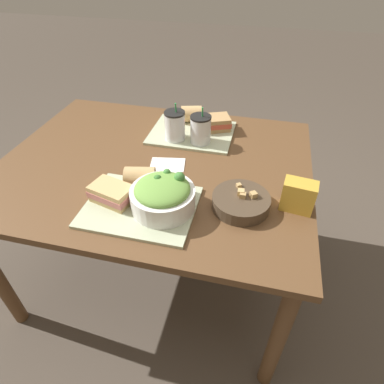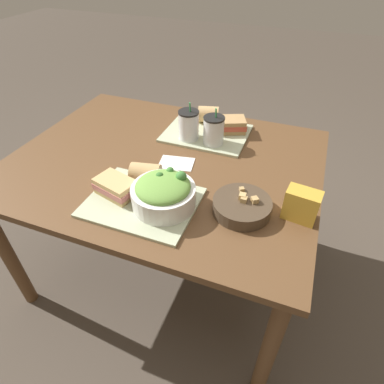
{
  "view_description": "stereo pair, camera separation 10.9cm",
  "coord_description": "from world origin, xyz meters",
  "px_view_note": "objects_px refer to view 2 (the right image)",
  "views": [
    {
      "loc": [
        0.43,
        -1.08,
        1.51
      ],
      "look_at": [
        0.23,
        -0.26,
        0.82
      ],
      "focal_mm": 30.0,
      "sensor_mm": 36.0,
      "label": 1
    },
    {
      "loc": [
        0.53,
        -1.05,
        1.51
      ],
      "look_at": [
        0.23,
        -0.26,
        0.82
      ],
      "focal_mm": 30.0,
      "sensor_mm": 36.0,
      "label": 2
    }
  ],
  "objects_px": {
    "soup_bowl": "(242,206)",
    "napkin_folded": "(176,163)",
    "baguette_far": "(209,114)",
    "chip_bag": "(301,205)",
    "baguette_near": "(146,173)",
    "salad_bowl": "(164,193)",
    "drink_cup_red": "(214,131)",
    "drink_cup_dark": "(189,126)",
    "sandwich_near": "(116,187)",
    "sandwich_far": "(231,125)"
  },
  "relations": [
    {
      "from": "soup_bowl",
      "to": "napkin_folded",
      "type": "bearing_deg",
      "value": 149.83
    },
    {
      "from": "baguette_far",
      "to": "chip_bag",
      "type": "distance_m",
      "value": 0.75
    },
    {
      "from": "soup_bowl",
      "to": "baguette_near",
      "type": "distance_m",
      "value": 0.39
    },
    {
      "from": "salad_bowl",
      "to": "drink_cup_red",
      "type": "bearing_deg",
      "value": 86.17
    },
    {
      "from": "baguette_far",
      "to": "salad_bowl",
      "type": "bearing_deg",
      "value": 169.71
    },
    {
      "from": "baguette_far",
      "to": "napkin_folded",
      "type": "height_order",
      "value": "baguette_far"
    },
    {
      "from": "baguette_near",
      "to": "drink_cup_dark",
      "type": "xyz_separation_m",
      "value": [
        0.03,
        0.37,
        0.02
      ]
    },
    {
      "from": "soup_bowl",
      "to": "baguette_near",
      "type": "relative_size",
      "value": 1.62
    },
    {
      "from": "soup_bowl",
      "to": "drink_cup_red",
      "type": "relative_size",
      "value": 1.2
    },
    {
      "from": "drink_cup_red",
      "to": "salad_bowl",
      "type": "bearing_deg",
      "value": -93.83
    },
    {
      "from": "drink_cup_red",
      "to": "soup_bowl",
      "type": "bearing_deg",
      "value": -59.27
    },
    {
      "from": "soup_bowl",
      "to": "napkin_folded",
      "type": "relative_size",
      "value": 1.29
    },
    {
      "from": "sandwich_near",
      "to": "baguette_far",
      "type": "distance_m",
      "value": 0.68
    },
    {
      "from": "drink_cup_red",
      "to": "sandwich_near",
      "type": "bearing_deg",
      "value": -114.88
    },
    {
      "from": "soup_bowl",
      "to": "napkin_folded",
      "type": "xyz_separation_m",
      "value": [
        -0.33,
        0.19,
        -0.02
      ]
    },
    {
      "from": "salad_bowl",
      "to": "chip_bag",
      "type": "bearing_deg",
      "value": 14.15
    },
    {
      "from": "baguette_far",
      "to": "sandwich_far",
      "type": "bearing_deg",
      "value": -127.1
    },
    {
      "from": "baguette_far",
      "to": "soup_bowl",
      "type": "bearing_deg",
      "value": -166.36
    },
    {
      "from": "napkin_folded",
      "to": "sandwich_near",
      "type": "bearing_deg",
      "value": -113.76
    },
    {
      "from": "chip_bag",
      "to": "drink_cup_red",
      "type": "bearing_deg",
      "value": 147.9
    },
    {
      "from": "salad_bowl",
      "to": "drink_cup_dark",
      "type": "height_order",
      "value": "drink_cup_dark"
    },
    {
      "from": "sandwich_far",
      "to": "napkin_folded",
      "type": "xyz_separation_m",
      "value": [
        -0.14,
        -0.34,
        -0.04
      ]
    },
    {
      "from": "baguette_near",
      "to": "sandwich_far",
      "type": "relative_size",
      "value": 0.75
    },
    {
      "from": "chip_bag",
      "to": "napkin_folded",
      "type": "bearing_deg",
      "value": 171.26
    },
    {
      "from": "baguette_near",
      "to": "napkin_folded",
      "type": "height_order",
      "value": "baguette_near"
    },
    {
      "from": "salad_bowl",
      "to": "chip_bag",
      "type": "relative_size",
      "value": 1.89
    },
    {
      "from": "sandwich_far",
      "to": "baguette_far",
      "type": "bearing_deg",
      "value": 135.17
    },
    {
      "from": "drink_cup_dark",
      "to": "chip_bag",
      "type": "relative_size",
      "value": 1.49
    },
    {
      "from": "baguette_near",
      "to": "sandwich_far",
      "type": "bearing_deg",
      "value": -32.84
    },
    {
      "from": "baguette_near",
      "to": "napkin_folded",
      "type": "distance_m",
      "value": 0.19
    },
    {
      "from": "baguette_far",
      "to": "napkin_folded",
      "type": "relative_size",
      "value": 0.74
    },
    {
      "from": "sandwich_near",
      "to": "baguette_far",
      "type": "xyz_separation_m",
      "value": [
        0.14,
        0.67,
        0.01
      ]
    },
    {
      "from": "salad_bowl",
      "to": "sandwich_far",
      "type": "distance_m",
      "value": 0.61
    },
    {
      "from": "drink_cup_dark",
      "to": "drink_cup_red",
      "type": "relative_size",
      "value": 1.04
    },
    {
      "from": "sandwich_near",
      "to": "sandwich_far",
      "type": "bearing_deg",
      "value": 81.59
    },
    {
      "from": "sandwich_near",
      "to": "drink_cup_dark",
      "type": "xyz_separation_m",
      "value": [
        0.1,
        0.48,
        0.03
      ]
    },
    {
      "from": "sandwich_near",
      "to": "baguette_near",
      "type": "relative_size",
      "value": 1.35
    },
    {
      "from": "drink_cup_red",
      "to": "baguette_near",
      "type": "bearing_deg",
      "value": -112.01
    },
    {
      "from": "chip_bag",
      "to": "salad_bowl",
      "type": "bearing_deg",
      "value": -158.24
    },
    {
      "from": "soup_bowl",
      "to": "sandwich_near",
      "type": "xyz_separation_m",
      "value": [
        -0.46,
        -0.08,
        0.02
      ]
    },
    {
      "from": "chip_bag",
      "to": "napkin_folded",
      "type": "height_order",
      "value": "chip_bag"
    },
    {
      "from": "sandwich_far",
      "to": "salad_bowl",
      "type": "bearing_deg",
      "value": -119.82
    },
    {
      "from": "baguette_far",
      "to": "drink_cup_red",
      "type": "height_order",
      "value": "drink_cup_red"
    },
    {
      "from": "baguette_far",
      "to": "drink_cup_red",
      "type": "xyz_separation_m",
      "value": [
        0.09,
        -0.19,
        0.02
      ]
    },
    {
      "from": "baguette_near",
      "to": "sandwich_near",
      "type": "bearing_deg",
      "value": 133.94
    },
    {
      "from": "drink_cup_red",
      "to": "chip_bag",
      "type": "bearing_deg",
      "value": -39.71
    },
    {
      "from": "baguette_near",
      "to": "napkin_folded",
      "type": "bearing_deg",
      "value": -28.61
    },
    {
      "from": "baguette_far",
      "to": "drink_cup_dark",
      "type": "height_order",
      "value": "drink_cup_dark"
    },
    {
      "from": "sandwich_near",
      "to": "chip_bag",
      "type": "xyz_separation_m",
      "value": [
        0.65,
        0.12,
        0.01
      ]
    },
    {
      "from": "salad_bowl",
      "to": "napkin_folded",
      "type": "bearing_deg",
      "value": 104.11
    }
  ]
}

